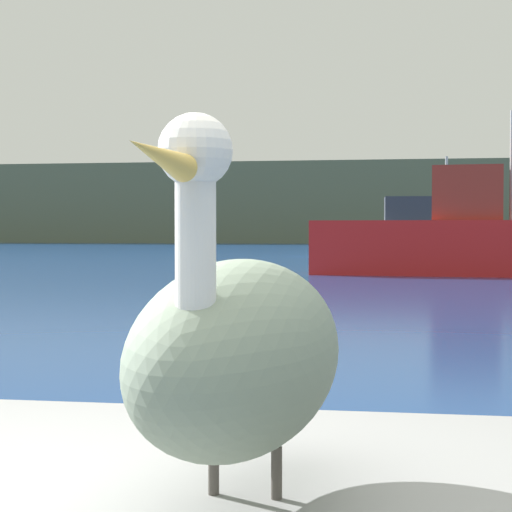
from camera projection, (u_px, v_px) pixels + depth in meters
hillside_backdrop at (390, 204)px, 79.47m from camera, size 140.00×15.97×6.88m
pelican at (239, 351)px, 2.30m from camera, size 0.57×1.37×0.98m
fishing_boat_white at (398, 236)px, 39.01m from camera, size 7.41×2.74×4.44m
fishing_boat_red at (441, 239)px, 24.18m from camera, size 6.85×2.57×4.45m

